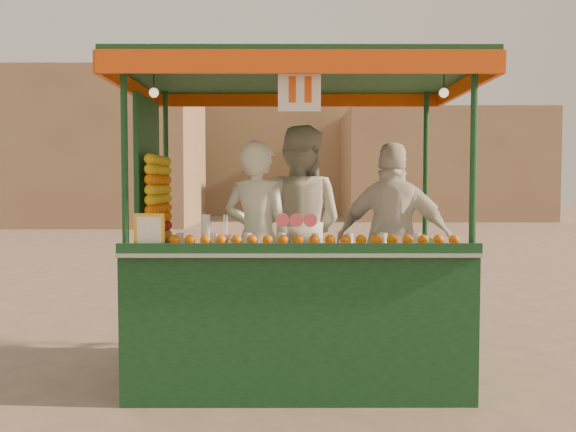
{
  "coord_description": "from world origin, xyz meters",
  "views": [
    {
      "loc": [
        -0.27,
        -5.11,
        1.65
      ],
      "look_at": [
        -0.26,
        0.1,
        1.37
      ],
      "focal_mm": 38.06,
      "sensor_mm": 36.0,
      "label": 1
    }
  ],
  "objects_px": {
    "vendor_left": "(257,240)",
    "vendor_middle": "(298,225)",
    "juice_cart": "(289,279)",
    "vendor_right": "(394,242)"
  },
  "relations": [
    {
      "from": "juice_cart",
      "to": "vendor_left",
      "type": "relative_size",
      "value": 1.68
    },
    {
      "from": "vendor_left",
      "to": "vendor_middle",
      "type": "relative_size",
      "value": 0.91
    },
    {
      "from": "vendor_right",
      "to": "juice_cart",
      "type": "bearing_deg",
      "value": 22.41
    },
    {
      "from": "vendor_left",
      "to": "vendor_right",
      "type": "relative_size",
      "value": 1.01
    },
    {
      "from": "vendor_left",
      "to": "vendor_right",
      "type": "distance_m",
      "value": 1.17
    },
    {
      "from": "vendor_left",
      "to": "vendor_middle",
      "type": "bearing_deg",
      "value": -99.7
    },
    {
      "from": "juice_cart",
      "to": "vendor_middle",
      "type": "height_order",
      "value": "juice_cart"
    },
    {
      "from": "vendor_right",
      "to": "vendor_left",
      "type": "bearing_deg",
      "value": 12.82
    },
    {
      "from": "vendor_middle",
      "to": "vendor_right",
      "type": "height_order",
      "value": "vendor_middle"
    },
    {
      "from": "vendor_left",
      "to": "juice_cart",
      "type": "bearing_deg",
      "value": 171.55
    }
  ]
}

